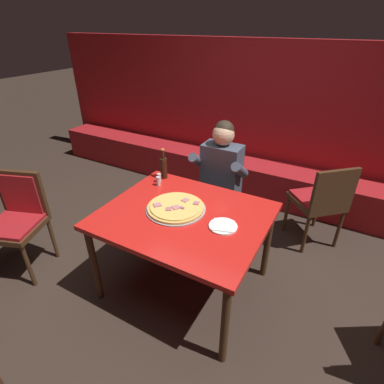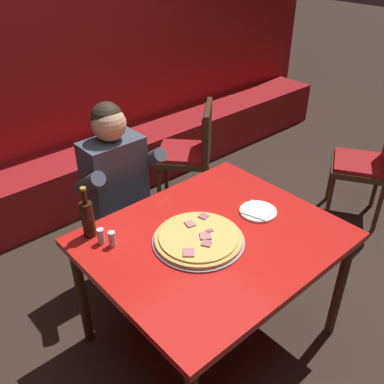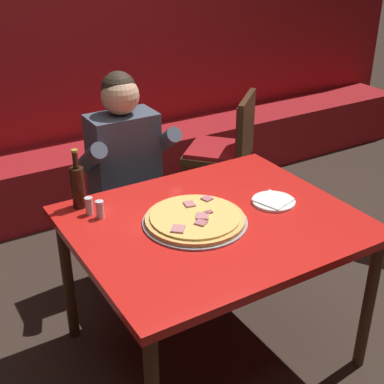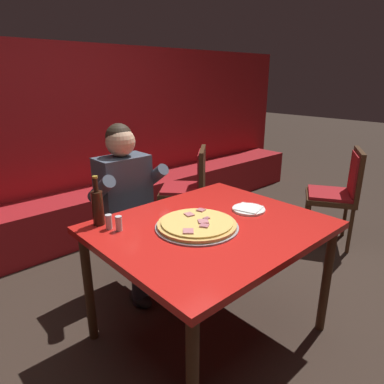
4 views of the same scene
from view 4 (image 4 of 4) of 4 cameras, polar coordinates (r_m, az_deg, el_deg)
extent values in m
plane|color=#33261E|center=(2.42, 2.79, -22.29)|extent=(24.00, 24.00, 0.00)
cube|color=#A3191E|center=(3.74, -21.52, 7.70)|extent=(6.80, 0.16, 1.90)
cube|color=#A3191E|center=(3.65, -18.32, -4.02)|extent=(6.46, 0.48, 0.46)
cylinder|color=#422816|center=(2.38, 21.47, -13.56)|extent=(0.06, 0.06, 0.73)
cylinder|color=#422816|center=(2.25, -16.85, -15.07)|extent=(0.06, 0.06, 0.73)
cylinder|color=#422816|center=(2.84, 4.40, -6.79)|extent=(0.06, 0.06, 0.73)
cube|color=red|center=(2.01, 3.13, -5.93)|extent=(1.26, 1.06, 0.04)
cylinder|color=#9E9EA3|center=(1.95, 0.82, -5.81)|extent=(0.48, 0.48, 0.01)
cylinder|color=#DBA856|center=(1.95, 0.83, -5.44)|extent=(0.45, 0.45, 0.02)
cylinder|color=#E5BC5B|center=(1.94, 0.83, -5.06)|extent=(0.41, 0.41, 0.01)
cube|color=#C6757A|center=(1.93, 1.88, -4.91)|extent=(0.08, 0.08, 0.01)
cube|color=#C6757A|center=(2.02, -0.48, -3.75)|extent=(0.06, 0.06, 0.01)
cube|color=#A85B66|center=(1.97, 2.43, -4.41)|extent=(0.04, 0.03, 0.01)
cube|color=#B76670|center=(2.09, 1.50, -3.02)|extent=(0.05, 0.05, 0.01)
cube|color=#C6757A|center=(1.81, -0.62, -6.54)|extent=(0.08, 0.08, 0.01)
cube|color=#B76670|center=(1.88, 2.06, -5.63)|extent=(0.06, 0.06, 0.01)
cylinder|color=white|center=(2.22, 9.42, -2.88)|extent=(0.21, 0.21, 0.01)
cube|color=white|center=(2.22, 9.44, -2.63)|extent=(0.19, 0.19, 0.01)
cylinder|color=black|center=(2.03, -15.41, -2.63)|extent=(0.07, 0.07, 0.20)
cylinder|color=black|center=(1.98, -15.76, 1.14)|extent=(0.03, 0.03, 0.08)
cylinder|color=#B29933|center=(1.97, -15.88, 2.41)|extent=(0.03, 0.03, 0.01)
cylinder|color=silver|center=(1.95, -12.09, -5.34)|extent=(0.04, 0.04, 0.07)
cylinder|color=#516B33|center=(1.95, -12.06, -5.73)|extent=(0.03, 0.03, 0.04)
cylinder|color=silver|center=(1.93, -12.17, -4.18)|extent=(0.04, 0.04, 0.01)
cylinder|color=silver|center=(1.98, -13.68, -5.05)|extent=(0.04, 0.04, 0.07)
cylinder|color=#28231E|center=(1.98, -13.65, -5.43)|extent=(0.03, 0.03, 0.04)
cylinder|color=silver|center=(1.96, -13.78, -3.90)|extent=(0.04, 0.04, 0.01)
ellipsoid|color=black|center=(2.64, -8.61, -17.16)|extent=(0.11, 0.24, 0.09)
ellipsoid|color=black|center=(2.74, -5.02, -15.62)|extent=(0.11, 0.24, 0.09)
cylinder|color=#282833|center=(2.54, -8.82, -13.78)|extent=(0.11, 0.11, 0.43)
cylinder|color=#282833|center=(2.64, -5.13, -12.30)|extent=(0.11, 0.11, 0.43)
cube|color=#282833|center=(2.53, -8.52, -6.69)|extent=(0.34, 0.40, 0.12)
cube|color=#424C5B|center=(2.58, -11.31, 0.20)|extent=(0.38, 0.22, 0.52)
cylinder|color=#424C5B|center=(2.39, -14.90, 0.43)|extent=(0.09, 0.30, 0.25)
cylinder|color=#424C5B|center=(2.61, -6.39, 2.49)|extent=(0.09, 0.30, 0.25)
sphere|color=#D6A884|center=(2.49, -11.84, 8.17)|extent=(0.21, 0.21, 0.21)
sphere|color=#2D2319|center=(2.50, -12.08, 9.00)|extent=(0.19, 0.19, 0.19)
cylinder|color=#422816|center=(3.82, 18.50, -3.17)|extent=(0.04, 0.04, 0.44)
cylinder|color=#422816|center=(3.47, 18.63, -5.44)|extent=(0.04, 0.04, 0.44)
cylinder|color=#422816|center=(3.86, 24.13, -3.65)|extent=(0.04, 0.04, 0.44)
cylinder|color=#422816|center=(3.51, 24.84, -5.94)|extent=(0.04, 0.04, 0.44)
cube|color=#422816|center=(3.57, 22.00, -0.86)|extent=(0.60, 0.60, 0.05)
cube|color=#A3191E|center=(3.56, 22.08, -0.25)|extent=(0.56, 0.56, 0.03)
cube|color=#422816|center=(3.53, 25.71, 2.72)|extent=(0.40, 0.26, 0.46)
cube|color=#A3191E|center=(3.53, 25.31, 2.76)|extent=(0.32, 0.21, 0.38)
cylinder|color=#422816|center=(3.76, -4.11, -2.51)|extent=(0.04, 0.04, 0.45)
cylinder|color=#422816|center=(3.42, -5.10, -4.82)|extent=(0.04, 0.04, 0.45)
cylinder|color=#422816|center=(3.72, 1.67, -2.70)|extent=(0.04, 0.04, 0.45)
cylinder|color=#422816|center=(3.37, 1.29, -5.06)|extent=(0.04, 0.04, 0.45)
cube|color=#422816|center=(3.48, -1.60, 0.05)|extent=(0.62, 0.62, 0.05)
cube|color=#A3191E|center=(3.46, -1.61, 0.68)|extent=(0.57, 0.57, 0.03)
cube|color=#422816|center=(3.39, 1.73, 3.75)|extent=(0.35, 0.33, 0.42)
cube|color=#A3191E|center=(3.39, 1.31, 3.76)|extent=(0.28, 0.26, 0.36)
camera|label=1|loc=(2.38, 62.10, 21.44)|focal=28.00mm
camera|label=2|loc=(0.58, 171.72, 77.20)|focal=40.00mm
camera|label=3|loc=(0.64, 132.53, 26.32)|focal=50.00mm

